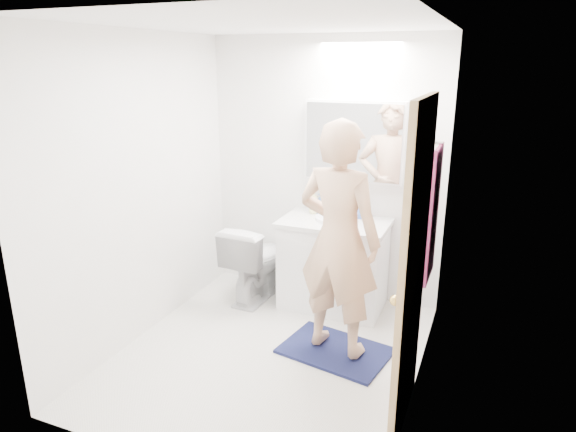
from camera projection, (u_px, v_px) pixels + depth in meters
The scene contains 22 objects.
floor at pixel (270, 353), 3.94m from camera, with size 2.50×2.50×0.00m, color silver.
ceiling at pixel (266, 23), 3.23m from camera, with size 2.50×2.50×0.00m, color white.
wall_back at pixel (324, 171), 4.69m from camera, with size 2.50×2.50×0.00m, color white.
wall_front at pixel (161, 269), 2.48m from camera, with size 2.50×2.50×0.00m, color white.
wall_left at pixel (141, 190), 3.99m from camera, with size 2.50×2.50×0.00m, color white.
wall_right at pixel (427, 223), 3.18m from camera, with size 2.50×2.50×0.00m, color white.
vanity_cabinet at pixel (333, 266), 4.60m from camera, with size 0.90×0.55×0.78m, color white.
countertop at pixel (335, 223), 4.48m from camera, with size 0.95×0.58×0.04m, color silver.
sink_basin at pixel (336, 218), 4.50m from camera, with size 0.36×0.36×0.03m, color white.
faucet at pixel (342, 206), 4.65m from camera, with size 0.02×0.02×0.16m, color silver.
medicine_cabinet at pixel (355, 141), 4.43m from camera, with size 0.88×0.14×0.70m, color white.
mirror_panel at pixel (353, 142), 4.36m from camera, with size 0.84×0.01×0.66m, color silver.
toilet at pixel (256, 261), 4.77m from camera, with size 0.42×0.73×0.74m, color white.
bath_rug at pixel (335, 350), 3.96m from camera, with size 0.80×0.55×0.02m, color #151E44.
person at pixel (339, 240), 3.69m from camera, with size 0.64×0.42×1.76m, color tan.
door at pixel (413, 272), 2.94m from camera, with size 0.04×0.80×2.00m, color tan.
door_knob at pixel (395, 301), 2.70m from camera, with size 0.06×0.06×0.06m, color gold.
towel at pixel (434, 214), 3.71m from camera, with size 0.02×0.42×1.00m, color #15133D.
towel_hook at pixel (438, 143), 3.56m from camera, with size 0.02×0.02×0.07m, color silver.
soap_bottle_a at pixel (314, 202), 4.67m from camera, with size 0.09×0.09×0.22m, color beige.
soap_bottle_b at pixel (321, 203), 4.68m from camera, with size 0.09×0.09×0.19m, color #5A86C2.
toothbrush_cup at pixel (360, 213), 4.53m from camera, with size 0.10×0.10×0.10m, color #426AC6.
Camera 1 is at (1.45, -3.14, 2.17)m, focal length 31.72 mm.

